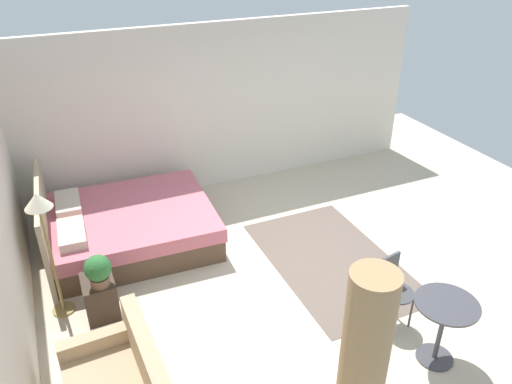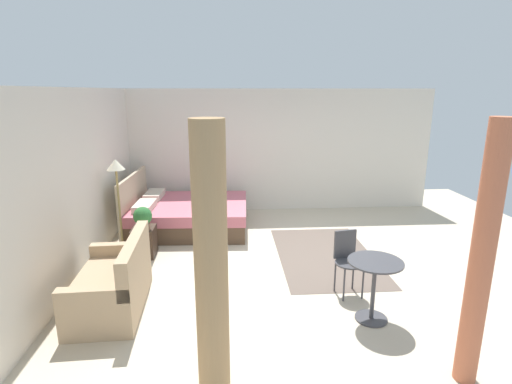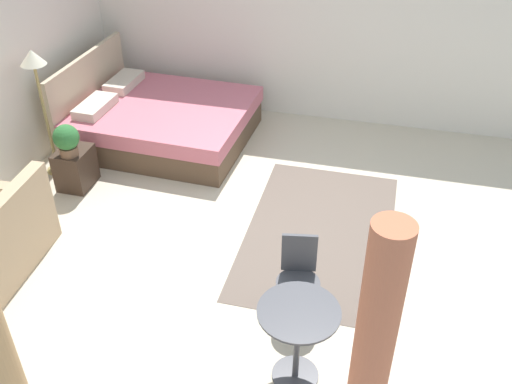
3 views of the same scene
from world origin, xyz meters
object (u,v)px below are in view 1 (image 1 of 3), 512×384
balcony_table (443,321)px  cafe_chair_near_window (392,284)px  vase (90,268)px  floor_lamp (41,217)px  nightstand (100,297)px  bed (127,226)px  potted_plant (98,270)px

balcony_table → cafe_chair_near_window: size_ratio=0.88×
vase → floor_lamp: floor_lamp is taller
vase → balcony_table: (-2.22, -3.10, -0.06)m
nightstand → cafe_chair_near_window: 3.28m
nightstand → vase: bearing=19.7°
bed → floor_lamp: 1.76m
potted_plant → bed: bearing=-21.1°
floor_lamp → cafe_chair_near_window: 3.82m
bed → balcony_table: bed is taller
balcony_table → bed: bearing=36.3°
potted_plant → nightstand: bearing=15.3°
bed → potted_plant: bed is taller
bed → potted_plant: bearing=158.9°
bed → nightstand: bed is taller
vase → cafe_chair_near_window: size_ratio=0.23×
nightstand → potted_plant: bearing=-164.7°
potted_plant → floor_lamp: (0.33, 0.44, 0.60)m
bed → floor_lamp: bearing=137.3°
balcony_table → potted_plant: bearing=56.6°
floor_lamp → cafe_chair_near_window: (-1.67, -3.35, -0.77)m
bed → balcony_table: size_ratio=3.06×
floor_lamp → nightstand: bearing=-119.1°
nightstand → potted_plant: size_ratio=1.26×
bed → cafe_chair_near_window: 3.62m
cafe_chair_near_window → balcony_table: bearing=-169.8°
nightstand → potted_plant: potted_plant is taller
floor_lamp → balcony_table: size_ratio=2.10×
vase → floor_lamp: bearing=73.5°
balcony_table → cafe_chair_near_window: cafe_chair_near_window is taller
nightstand → vase: size_ratio=2.45×
floor_lamp → balcony_table: bearing=-123.9°
balcony_table → vase: bearing=54.4°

